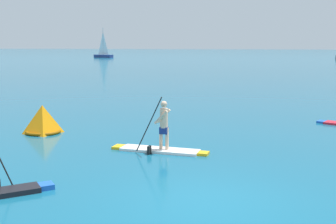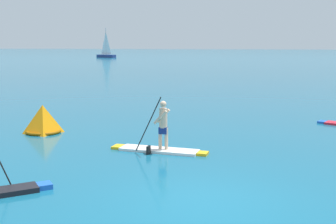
{
  "view_description": "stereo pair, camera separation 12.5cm",
  "coord_description": "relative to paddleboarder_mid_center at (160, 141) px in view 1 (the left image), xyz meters",
  "views": [
    {
      "loc": [
        0.74,
        -9.43,
        3.53
      ],
      "look_at": [
        -2.1,
        7.21,
        0.85
      ],
      "focal_mm": 46.86,
      "sensor_mm": 36.0,
      "label": 1
    },
    {
      "loc": [
        0.86,
        -9.41,
        3.53
      ],
      "look_at": [
        -2.1,
        7.21,
        0.85
      ],
      "focal_mm": 46.86,
      "sensor_mm": 36.0,
      "label": 2
    }
  ],
  "objects": [
    {
      "name": "ground",
      "position": [
        1.85,
        -4.3,
        -0.36
      ],
      "size": [
        440.0,
        440.0,
        0.0
      ],
      "primitive_type": "plane",
      "color": "#145B7A"
    },
    {
      "name": "paddleboarder_mid_center",
      "position": [
        0.0,
        0.0,
        0.0
      ],
      "size": [
        3.29,
        1.05,
        1.92
      ],
      "rotation": [
        0.0,
        0.0,
        3.0
      ],
      "color": "white",
      "rests_on": "ground"
    },
    {
      "name": "race_marker_buoy",
      "position": [
        -5.11,
        2.14,
        0.13
      ],
      "size": [
        1.53,
        1.53,
        1.11
      ],
      "color": "orange",
      "rests_on": "ground"
    },
    {
      "name": "sailboat_left_horizon",
      "position": [
        -29.76,
        85.8,
        0.56
      ],
      "size": [
        5.09,
        3.2,
        6.85
      ],
      "rotation": [
        0.0,
        0.0,
        2.73
      ],
      "color": "navy",
      "rests_on": "ground"
    }
  ]
}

